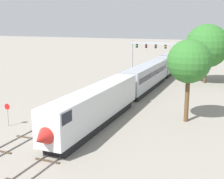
{
  "coord_description": "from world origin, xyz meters",
  "views": [
    {
      "loc": [
        17.31,
        -27.44,
        12.53
      ],
      "look_at": [
        1.0,
        12.0,
        3.0
      ],
      "focal_mm": 48.34,
      "sensor_mm": 36.0,
      "label": 1
    }
  ],
  "objects_px": {
    "signal_gantry": "(156,50)",
    "trackside_tree_left": "(207,46)",
    "stop_sign": "(8,112)",
    "trackside_tree_mid": "(189,62)",
    "passenger_train": "(179,57)"
  },
  "relations": [
    {
      "from": "trackside_tree_left",
      "to": "trackside_tree_mid",
      "type": "bearing_deg",
      "value": -89.08
    },
    {
      "from": "stop_sign",
      "to": "trackside_tree_left",
      "type": "height_order",
      "value": "trackside_tree_left"
    },
    {
      "from": "passenger_train",
      "to": "stop_sign",
      "type": "height_order",
      "value": "passenger_train"
    },
    {
      "from": "passenger_train",
      "to": "trackside_tree_left",
      "type": "bearing_deg",
      "value": -67.55
    },
    {
      "from": "passenger_train",
      "to": "trackside_tree_mid",
      "type": "xyz_separation_m",
      "value": [
        9.93,
        -50.22,
        5.15
      ]
    },
    {
      "from": "trackside_tree_left",
      "to": "trackside_tree_mid",
      "type": "distance_m",
      "value": 27.26
    },
    {
      "from": "trackside_tree_left",
      "to": "signal_gantry",
      "type": "bearing_deg",
      "value": 162.33
    },
    {
      "from": "signal_gantry",
      "to": "trackside_tree_mid",
      "type": "distance_m",
      "value": 33.34
    },
    {
      "from": "signal_gantry",
      "to": "stop_sign",
      "type": "relative_size",
      "value": 4.2
    },
    {
      "from": "passenger_train",
      "to": "signal_gantry",
      "type": "bearing_deg",
      "value": -96.68
    },
    {
      "from": "signal_gantry",
      "to": "trackside_tree_left",
      "type": "height_order",
      "value": "trackside_tree_left"
    },
    {
      "from": "trackside_tree_left",
      "to": "trackside_tree_mid",
      "type": "xyz_separation_m",
      "value": [
        0.44,
        -27.26,
        0.0
      ]
    },
    {
      "from": "stop_sign",
      "to": "trackside_tree_mid",
      "type": "distance_m",
      "value": 23.19
    },
    {
      "from": "stop_sign",
      "to": "trackside_tree_mid",
      "type": "xyz_separation_m",
      "value": [
        19.93,
        10.3,
        5.89
      ]
    },
    {
      "from": "passenger_train",
      "to": "stop_sign",
      "type": "distance_m",
      "value": 61.34
    }
  ]
}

